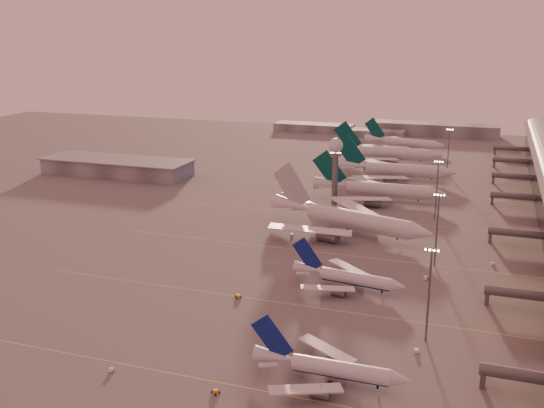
% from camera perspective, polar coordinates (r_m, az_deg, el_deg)
% --- Properties ---
extents(ground, '(700.00, 700.00, 0.00)m').
position_cam_1_polar(ground, '(180.98, -5.20, -9.32)').
color(ground, '#585655').
rests_on(ground, ground).
extents(taxiway_markings, '(180.00, 185.25, 0.02)m').
position_cam_1_polar(taxiway_markings, '(222.18, 7.93, -4.63)').
color(taxiway_markings, '#E6D651').
rests_on(taxiway_markings, ground).
extents(hangar, '(82.00, 27.00, 8.50)m').
position_cam_1_polar(hangar, '(352.87, -13.71, 3.29)').
color(hangar, slate).
rests_on(hangar, ground).
extents(radar_tower, '(6.40, 6.40, 31.10)m').
position_cam_1_polar(radar_tower, '(282.15, 5.70, 4.16)').
color(radar_tower, '#56585D').
rests_on(radar_tower, ground).
extents(mast_a, '(3.60, 0.56, 25.00)m').
position_cam_1_polar(mast_a, '(161.92, 13.91, -7.49)').
color(mast_a, '#56585D').
rests_on(mast_a, ground).
extents(mast_b, '(3.60, 0.56, 25.00)m').
position_cam_1_polar(mast_b, '(213.88, 14.58, -1.90)').
color(mast_b, '#56585D').
rests_on(mast_b, ground).
extents(mast_c, '(3.60, 0.56, 25.00)m').
position_cam_1_polar(mast_c, '(267.23, 14.56, 1.52)').
color(mast_c, '#56585D').
rests_on(mast_c, ground).
extents(mast_d, '(3.60, 0.56, 25.00)m').
position_cam_1_polar(mast_d, '(355.35, 15.54, 4.80)').
color(mast_d, '#56585D').
rests_on(mast_d, ground).
extents(distant_horizon, '(165.00, 37.50, 9.00)m').
position_cam_1_polar(distant_horizon, '(484.41, 11.16, 6.58)').
color(distant_horizon, slate).
rests_on(distant_horizon, ground).
extents(narrowbody_near, '(36.00, 28.78, 14.08)m').
position_cam_1_polar(narrowbody_near, '(145.37, 5.17, -14.63)').
color(narrowbody_near, silver).
rests_on(narrowbody_near, ground).
extents(narrowbody_mid, '(35.93, 28.52, 14.07)m').
position_cam_1_polar(narrowbody_mid, '(193.89, 6.81, -6.72)').
color(narrowbody_mid, silver).
rests_on(narrowbody_mid, ground).
extents(widebody_white, '(67.29, 53.11, 24.44)m').
position_cam_1_polar(widebody_white, '(244.62, 6.86, -1.66)').
color(widebody_white, silver).
rests_on(widebody_white, ground).
extents(greentail_a, '(60.88, 49.15, 22.11)m').
position_cam_1_polar(greentail_a, '(293.42, 9.53, 1.04)').
color(greentail_a, silver).
rests_on(greentail_a, ground).
extents(greentail_b, '(63.17, 50.96, 22.93)m').
position_cam_1_polar(greentail_b, '(335.78, 10.98, 2.80)').
color(greentail_b, silver).
rests_on(greentail_b, ground).
extents(greentail_c, '(63.86, 51.56, 23.19)m').
position_cam_1_polar(greentail_c, '(381.79, 10.33, 4.34)').
color(greentail_c, silver).
rests_on(greentail_c, ground).
extents(greentail_d, '(53.48, 42.82, 19.57)m').
position_cam_1_polar(greentail_d, '(423.92, 11.74, 5.26)').
color(greentail_d, silver).
rests_on(greentail_d, ground).
extents(gsv_truck_a, '(5.20, 3.76, 1.99)m').
position_cam_1_polar(gsv_truck_a, '(153.77, -14.07, -14.06)').
color(gsv_truck_a, white).
rests_on(gsv_truck_a, ground).
extents(gsv_tug_near, '(3.18, 3.70, 0.91)m').
position_cam_1_polar(gsv_tug_near, '(142.45, -5.08, -16.43)').
color(gsv_tug_near, '#F1AC1C').
rests_on(gsv_tug_near, ground).
extents(gsv_catering_a, '(5.33, 3.21, 4.08)m').
position_cam_1_polar(gsv_catering_a, '(160.53, 12.91, -12.24)').
color(gsv_catering_a, white).
rests_on(gsv_catering_a, ground).
extents(gsv_tug_mid, '(3.98, 4.12, 1.03)m').
position_cam_1_polar(gsv_tug_mid, '(186.84, -3.06, -8.28)').
color(gsv_tug_mid, '#F1AC1C').
rests_on(gsv_tug_mid, ground).
extents(gsv_truck_b, '(6.39, 3.44, 2.45)m').
position_cam_1_polar(gsv_truck_b, '(204.86, 13.76, -6.32)').
color(gsv_truck_b, white).
rests_on(gsv_truck_b, ground).
extents(gsv_truck_c, '(4.94, 2.76, 1.89)m').
position_cam_1_polar(gsv_truck_c, '(240.55, 1.87, -2.67)').
color(gsv_truck_c, white).
rests_on(gsv_truck_c, ground).
extents(gsv_catering_b, '(4.80, 2.61, 3.77)m').
position_cam_1_polar(gsv_catering_b, '(223.36, 19.24, -4.75)').
color(gsv_catering_b, white).
rests_on(gsv_catering_b, ground).
extents(gsv_tug_far, '(2.67, 3.61, 0.93)m').
position_cam_1_polar(gsv_tug_far, '(258.90, 6.16, -1.55)').
color(gsv_tug_far, white).
rests_on(gsv_tug_far, ground).
extents(gsv_truck_d, '(3.00, 5.98, 2.31)m').
position_cam_1_polar(gsv_truck_d, '(300.45, 0.95, 1.05)').
color(gsv_truck_d, white).
rests_on(gsv_truck_d, ground).
extents(gsv_tug_hangar, '(3.41, 2.07, 0.97)m').
position_cam_1_polar(gsv_tug_hangar, '(322.15, 12.53, 1.54)').
color(gsv_tug_hangar, '#F1AC1C').
rests_on(gsv_tug_hangar, ground).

